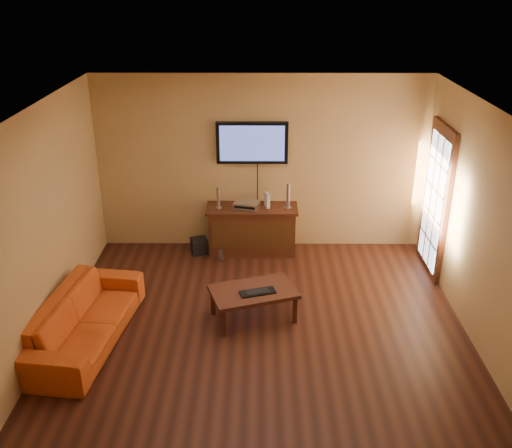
{
  "coord_description": "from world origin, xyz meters",
  "views": [
    {
      "loc": [
        -0.02,
        -5.78,
        4.02
      ],
      "look_at": [
        -0.07,
        0.8,
        1.1
      ],
      "focal_mm": 40.0,
      "sensor_mm": 36.0,
      "label": 1
    }
  ],
  "objects_px": {
    "coffee_table": "(253,294)",
    "bottle": "(221,255)",
    "game_console": "(267,200)",
    "media_console": "(252,229)",
    "speaker_right": "(288,197)",
    "keyboard": "(258,292)",
    "speaker_left": "(218,199)",
    "television": "(252,143)",
    "sofa": "(83,312)",
    "subwoofer": "(199,246)",
    "av_receiver": "(247,204)"
  },
  "relations": [
    {
      "from": "coffee_table",
      "to": "sofa",
      "type": "relative_size",
      "value": 0.58
    },
    {
      "from": "coffee_table",
      "to": "bottle",
      "type": "height_order",
      "value": "coffee_table"
    },
    {
      "from": "keyboard",
      "to": "television",
      "type": "bearing_deg",
      "value": 92.49
    },
    {
      "from": "speaker_left",
      "to": "subwoofer",
      "type": "bearing_deg",
      "value": -173.7
    },
    {
      "from": "television",
      "to": "coffee_table",
      "type": "xyz_separation_m",
      "value": [
        0.04,
        -2.11,
        -1.33
      ]
    },
    {
      "from": "television",
      "to": "coffee_table",
      "type": "relative_size",
      "value": 0.91
    },
    {
      "from": "television",
      "to": "speaker_left",
      "type": "relative_size",
      "value": 3.24
    },
    {
      "from": "sofa",
      "to": "game_console",
      "type": "relative_size",
      "value": 9.12
    },
    {
      "from": "television",
      "to": "av_receiver",
      "type": "distance_m",
      "value": 0.93
    },
    {
      "from": "game_console",
      "to": "keyboard",
      "type": "bearing_deg",
      "value": -108.89
    },
    {
      "from": "keyboard",
      "to": "game_console",
      "type": "bearing_deg",
      "value": 86.08
    },
    {
      "from": "media_console",
      "to": "sofa",
      "type": "distance_m",
      "value": 3.06
    },
    {
      "from": "coffee_table",
      "to": "bottle",
      "type": "xyz_separation_m",
      "value": [
        -0.51,
        1.54,
        -0.26
      ]
    },
    {
      "from": "game_console",
      "to": "keyboard",
      "type": "xyz_separation_m",
      "value": [
        -0.14,
        -1.98,
        -0.43
      ]
    },
    {
      "from": "media_console",
      "to": "coffee_table",
      "type": "xyz_separation_m",
      "value": [
        0.04,
        -1.89,
        -0.02
      ]
    },
    {
      "from": "sofa",
      "to": "av_receiver",
      "type": "distance_m",
      "value": 3.05
    },
    {
      "from": "speaker_right",
      "to": "subwoofer",
      "type": "xyz_separation_m",
      "value": [
        -1.36,
        -0.05,
        -0.8
      ]
    },
    {
      "from": "television",
      "to": "coffee_table",
      "type": "distance_m",
      "value": 2.5
    },
    {
      "from": "sofa",
      "to": "game_console",
      "type": "bearing_deg",
      "value": -34.84
    },
    {
      "from": "coffee_table",
      "to": "subwoofer",
      "type": "relative_size",
      "value": 4.98
    },
    {
      "from": "television",
      "to": "speaker_left",
      "type": "height_order",
      "value": "television"
    },
    {
      "from": "television",
      "to": "av_receiver",
      "type": "xyz_separation_m",
      "value": [
        -0.08,
        -0.21,
        -0.9
      ]
    },
    {
      "from": "television",
      "to": "game_console",
      "type": "bearing_deg",
      "value": -41.12
    },
    {
      "from": "bottle",
      "to": "media_console",
      "type": "bearing_deg",
      "value": 36.6
    },
    {
      "from": "speaker_left",
      "to": "speaker_right",
      "type": "relative_size",
      "value": 0.86
    },
    {
      "from": "speaker_left",
      "to": "keyboard",
      "type": "distance_m",
      "value": 2.08
    },
    {
      "from": "media_console",
      "to": "bottle",
      "type": "distance_m",
      "value": 0.64
    },
    {
      "from": "television",
      "to": "speaker_left",
      "type": "bearing_deg",
      "value": -153.51
    },
    {
      "from": "sofa",
      "to": "speaker_left",
      "type": "xyz_separation_m",
      "value": [
        1.43,
        2.35,
        0.5
      ]
    },
    {
      "from": "sofa",
      "to": "speaker_right",
      "type": "height_order",
      "value": "speaker_right"
    },
    {
      "from": "speaker_right",
      "to": "speaker_left",
      "type": "bearing_deg",
      "value": -179.14
    },
    {
      "from": "media_console",
      "to": "coffee_table",
      "type": "height_order",
      "value": "media_console"
    },
    {
      "from": "speaker_left",
      "to": "speaker_right",
      "type": "distance_m",
      "value": 1.05
    },
    {
      "from": "speaker_right",
      "to": "av_receiver",
      "type": "xyz_separation_m",
      "value": [
        -0.62,
        0.02,
        -0.14
      ]
    },
    {
      "from": "sofa",
      "to": "bottle",
      "type": "height_order",
      "value": "sofa"
    },
    {
      "from": "television",
      "to": "game_console",
      "type": "distance_m",
      "value": 0.89
    },
    {
      "from": "television",
      "to": "bottle",
      "type": "xyz_separation_m",
      "value": [
        -0.47,
        -0.57,
        -1.59
      ]
    },
    {
      "from": "media_console",
      "to": "coffee_table",
      "type": "relative_size",
      "value": 1.17
    },
    {
      "from": "keyboard",
      "to": "coffee_table",
      "type": "bearing_deg",
      "value": 126.85
    },
    {
      "from": "coffee_table",
      "to": "game_console",
      "type": "height_order",
      "value": "game_console"
    },
    {
      "from": "coffee_table",
      "to": "speaker_left",
      "type": "xyz_separation_m",
      "value": [
        -0.55,
        1.86,
        0.54
      ]
    },
    {
      "from": "speaker_right",
      "to": "game_console",
      "type": "xyz_separation_m",
      "value": [
        -0.31,
        0.03,
        -0.07
      ]
    },
    {
      "from": "television",
      "to": "sofa",
      "type": "relative_size",
      "value": 0.53
    },
    {
      "from": "coffee_table",
      "to": "speaker_right",
      "type": "xyz_separation_m",
      "value": [
        0.5,
        1.87,
        0.57
      ]
    },
    {
      "from": "game_console",
      "to": "bottle",
      "type": "distance_m",
      "value": 1.09
    },
    {
      "from": "speaker_left",
      "to": "keyboard",
      "type": "xyz_separation_m",
      "value": [
        0.6,
        -1.93,
        -0.48
      ]
    },
    {
      "from": "sofa",
      "to": "keyboard",
      "type": "xyz_separation_m",
      "value": [
        2.03,
        0.42,
        0.02
      ]
    },
    {
      "from": "av_receiver",
      "to": "game_console",
      "type": "bearing_deg",
      "value": 15.58
    },
    {
      "from": "bottle",
      "to": "av_receiver",
      "type": "bearing_deg",
      "value": 42.91
    },
    {
      "from": "game_console",
      "to": "media_console",
      "type": "bearing_deg",
      "value": 170.4
    }
  ]
}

